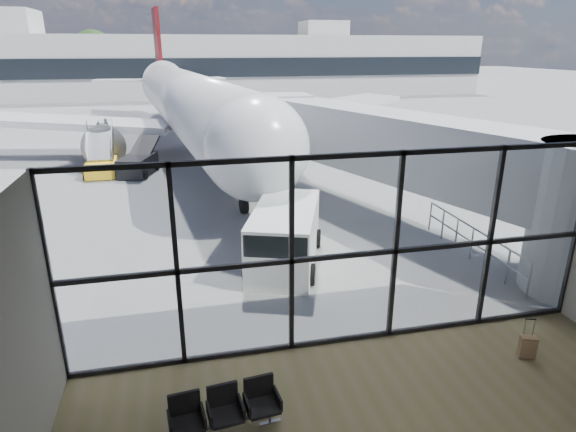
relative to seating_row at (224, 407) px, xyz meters
name	(u,v)px	position (x,y,z in m)	size (l,w,h in m)	color
ground	(212,116)	(2.93, 42.16, -0.49)	(220.00, 220.00, 0.00)	slate
lounge_shell	(472,376)	(2.93, -2.64, 2.16)	(12.02, 8.01, 4.51)	brown
glass_curtain_wall	(345,254)	(2.93, 2.16, 1.76)	(12.10, 0.12, 4.50)	white
jet_bridge	(407,154)	(7.83, 9.23, 2.27)	(8.00, 16.50, 4.33)	#A4A6A9
apron_railing	(472,238)	(8.53, 5.66, 0.23)	(0.06, 5.46, 1.11)	gray
far_terminal	(194,65)	(2.34, 64.13, 3.72)	(80.00, 12.20, 11.00)	#B7B6B2
tree_3	(8,61)	(-24.07, 74.16, 4.15)	(4.95, 4.95, 7.12)	#382619
tree_4	(51,56)	(-18.07, 74.16, 4.77)	(5.61, 5.61, 8.07)	#382619
tree_5	(94,51)	(-12.07, 74.16, 5.39)	(6.27, 6.27, 9.03)	#382619
seating_row	(224,407)	(0.00, 0.00, 0.00)	(1.98, 0.75, 0.88)	gray
suitcase	(528,347)	(6.75, 0.65, -0.21)	(0.39, 0.33, 0.93)	#7E6246
airliner	(186,102)	(0.21, 26.68, 2.57)	(33.40, 38.84, 10.02)	silver
service_van	(284,236)	(2.55, 6.60, 0.47)	(3.18, 4.64, 1.85)	white
belt_loader	(139,163)	(-2.67, 19.66, 0.10)	(2.28, 4.02, 1.76)	black
mobile_stairs	(102,165)	(-4.62, 19.86, 0.04)	(1.77, 3.16, 2.18)	yellow
traffic_cone_a	(288,206)	(3.81, 11.64, -0.22)	(0.39, 0.39, 0.55)	orange
traffic_cone_b	(237,189)	(2.05, 14.61, -0.24)	(0.36, 0.36, 0.52)	orange
traffic_cone_c	(256,169)	(3.52, 18.11, -0.20)	(0.43, 0.43, 0.61)	orange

